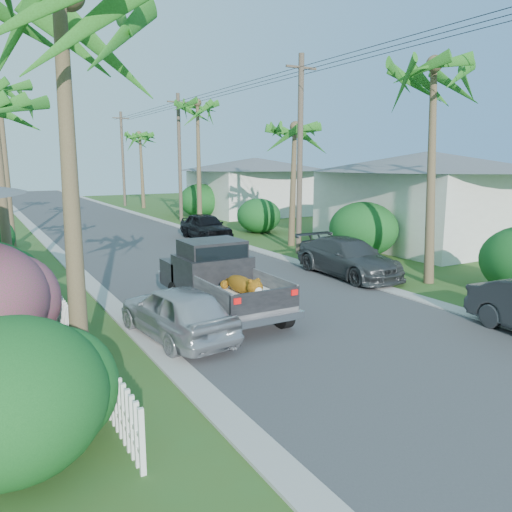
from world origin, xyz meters
TOP-DOWN VIEW (x-y plane):
  - ground at (0.00, 0.00)m, footprint 120.00×120.00m
  - road at (0.00, 25.00)m, footprint 8.00×100.00m
  - curb_left at (-4.30, 25.00)m, footprint 0.60×100.00m
  - curb_right at (4.30, 25.00)m, footprint 0.60×100.00m
  - pickup_truck at (-1.76, 6.49)m, footprint 1.98×5.12m
  - parked_car_rm at (4.51, 8.14)m, footprint 2.09×4.91m
  - parked_car_rf at (3.60, 19.21)m, footprint 1.73×4.23m
  - parked_car_ln at (-3.60, 4.92)m, footprint 2.03×4.10m
  - palm_r_a at (6.30, 6.00)m, footprint 4.40×4.40m
  - palm_r_b at (6.60, 15.00)m, footprint 4.40×4.40m
  - palm_r_c at (6.20, 26.00)m, footprint 4.40×4.40m
  - palm_r_d at (6.50, 40.00)m, footprint 4.40×4.40m
  - shrub_l_a at (-7.50, 1.00)m, footprint 2.60×2.86m
  - shrub_r_b at (7.80, 11.00)m, footprint 3.00×3.30m
  - shrub_r_c at (7.50, 20.00)m, footprint 2.60×2.86m
  - shrub_r_d at (8.00, 30.00)m, footprint 3.20×3.52m
  - picket_fence at (-6.00, 5.50)m, footprint 0.10×11.00m
  - house_right_near at (13.00, 12.00)m, footprint 8.00×9.00m
  - house_right_far at (13.00, 30.00)m, footprint 9.00×8.00m
  - utility_pole_b at (5.60, 13.00)m, footprint 1.60×0.26m
  - utility_pole_c at (5.60, 28.00)m, footprint 1.60×0.26m
  - utility_pole_d at (5.60, 43.00)m, footprint 1.60×0.26m

SIDE VIEW (x-z plane):
  - ground at x=0.00m, z-range 0.00..0.00m
  - road at x=0.00m, z-range 0.00..0.02m
  - curb_left at x=-4.30m, z-range 0.00..0.06m
  - curb_right at x=4.30m, z-range 0.00..0.06m
  - picket_fence at x=-6.00m, z-range 0.00..1.00m
  - parked_car_ln at x=-3.60m, z-range 0.00..1.35m
  - parked_car_rm at x=4.51m, z-range 0.00..1.41m
  - parked_car_rf at x=3.60m, z-range 0.00..1.44m
  - pickup_truck at x=-1.76m, z-range -0.02..2.04m
  - shrub_r_c at x=7.50m, z-range 0.00..2.10m
  - shrub_l_a at x=-7.50m, z-range 0.00..2.20m
  - shrub_r_b at x=7.80m, z-range 0.00..2.50m
  - shrub_r_d at x=8.00m, z-range 0.00..2.60m
  - house_right_far at x=13.00m, z-range -0.18..4.42m
  - house_right_near at x=13.00m, z-range -0.18..4.62m
  - utility_pole_b at x=5.60m, z-range 0.10..9.10m
  - utility_pole_c at x=5.60m, z-range 0.10..9.10m
  - utility_pole_d at x=5.60m, z-range 0.10..9.10m
  - palm_r_b at x=6.60m, z-range 2.35..9.55m
  - palm_r_d at x=6.50m, z-range 2.73..10.74m
  - palm_r_a at x=6.30m, z-range 3.07..11.78m
  - palm_r_c at x=6.20m, z-range 3.41..12.81m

